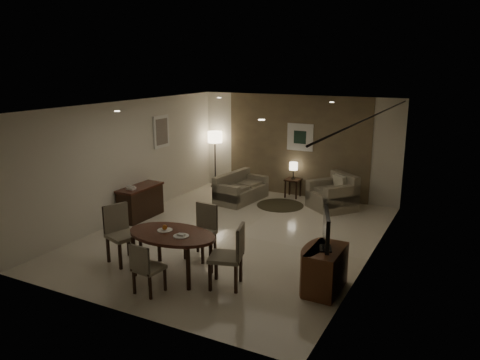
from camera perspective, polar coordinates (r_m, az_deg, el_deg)
The scene contains 31 objects.
room_shell at distance 9.82m, azimuth 0.54°, elevation 1.39°, with size 5.50×7.00×2.70m.
taupe_accent at distance 12.59m, azimuth 6.92°, elevation 4.13°, with size 3.96×0.03×2.70m, color #7B6C4D.
curtain_wall at distance 8.59m, azimuth 15.44°, elevation -1.20°, with size 0.08×6.70×2.58m, color beige, non-canonical shape.
curtain_rod at distance 8.35m, azimuth 16.04°, elevation 7.57°, with size 0.03×0.03×6.80m, color black.
art_back_frame at distance 12.49m, azimuth 7.34°, elevation 5.20°, with size 0.72×0.03×0.72m, color silver.
art_back_canvas at distance 12.48m, azimuth 7.32°, elevation 5.19°, with size 0.34×0.01×0.34m, color #1A2F23.
art_left_frame at distance 11.82m, azimuth -9.57°, elevation 5.84°, with size 0.03×0.60×0.80m, color silver.
art_left_canvas at distance 11.81m, azimuth -9.51°, elevation 5.83°, with size 0.01×0.46×0.64m, color gray.
downlight_nl at distance 8.58m, azimuth -14.75°, elevation 8.12°, with size 0.10×0.10×0.01m, color white.
downlight_nr at distance 7.03m, azimuth 2.64°, elevation 7.33°, with size 0.10×0.10×0.01m, color white.
downlight_fl at distance 11.50m, azimuth -2.56°, elevation 9.98°, with size 0.10×0.10×0.01m, color white.
downlight_fr at distance 10.40m, azimuth 11.13°, elevation 9.29°, with size 0.10×0.10×0.01m, color white.
console_desk at distance 11.07m, azimuth -12.01°, elevation -2.67°, with size 0.48×1.20×0.75m, color #4B2418, non-canonical shape.
telephone at distance 10.74m, azimuth -13.14°, elevation -0.90°, with size 0.20×0.14×0.09m, color white, non-canonical shape.
tv_cabinet at distance 7.60m, azimuth 10.39°, elevation -10.72°, with size 0.48×0.90×0.70m, color brown, non-canonical shape.
flat_tv at distance 7.36m, azimuth 10.47°, elevation -5.95°, with size 0.06×0.88×0.60m, color black, non-canonical shape.
dining_table at distance 8.08m, azimuth -8.21°, elevation -8.92°, with size 1.59×0.99×0.74m, color #4B2418, non-canonical shape.
chair_near at distance 7.53m, azimuth -11.04°, elevation -10.42°, with size 0.41×0.41×0.84m, color gray, non-canonical shape.
chair_far at distance 8.64m, azimuth -4.92°, elevation -6.38°, with size 0.48×0.48×0.99m, color gray, non-canonical shape.
chair_left at distance 8.66m, azimuth -14.01°, elevation -6.53°, with size 0.51×0.51×1.05m, color gray, non-canonical shape.
chair_right at distance 7.55m, azimuth -1.76°, elevation -9.28°, with size 0.50×0.50×1.03m, color gray, non-canonical shape.
plate_a at distance 8.08m, azimuth -9.15°, elevation -6.07°, with size 0.26×0.26×0.02m, color white.
plate_b at distance 7.78m, azimuth -7.20°, elevation -6.79°, with size 0.26×0.26×0.02m, color white.
fruit_apple at distance 8.06m, azimuth -9.16°, elevation -5.71°, with size 0.09×0.09×0.09m, color #B95915.
napkin at distance 7.78m, azimuth -7.20°, elevation -6.63°, with size 0.12×0.08×0.03m, color white.
round_rug at distance 11.90m, azimuth 4.92°, elevation -3.08°, with size 1.18×1.18×0.01m, color #3A3120.
sofa at distance 12.18m, azimuth 0.15°, elevation -0.90°, with size 0.76×1.52×0.72m, color gray, non-canonical shape.
armchair at distance 11.67m, azimuth 11.17°, elevation -1.46°, with size 0.97×0.92×0.87m, color gray, non-canonical shape.
side_table at distance 12.61m, azimuth 6.46°, elevation -0.97°, with size 0.39×0.39×0.50m, color black, non-canonical shape.
table_lamp at distance 12.49m, azimuth 6.53°, elevation 1.25°, with size 0.22×0.22×0.50m, color #FFEAC1, non-canonical shape.
floor_lamp at distance 13.49m, azimuth -3.05°, elevation 2.53°, with size 0.41×0.41×1.61m, color #FFE5B7, non-canonical shape.
Camera 1 is at (4.33, -8.14, 3.52)m, focal length 35.00 mm.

